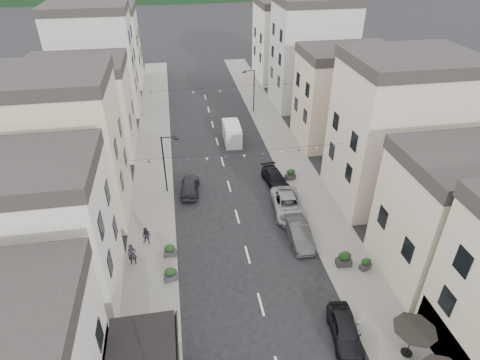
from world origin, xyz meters
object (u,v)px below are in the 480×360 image
object	(u,v)px
parked_car_e	(190,186)
pedestrian_a	(132,254)
parked_car_d	(275,178)
pedestrian_b	(147,236)
delivery_van	(232,133)
parked_car_b	(299,233)
parked_car_c	(288,205)
parked_car_a	(345,330)

from	to	relation	value
parked_car_e	pedestrian_a	distance (m)	10.36
parked_car_d	pedestrian_b	distance (m)	14.29
parked_car_e	delivery_van	world-z (taller)	delivery_van
parked_car_d	pedestrian_a	distance (m)	16.30
pedestrian_a	pedestrian_b	xyz separation A→B (m)	(0.99, 2.18, -0.14)
parked_car_b	parked_car_c	world-z (taller)	parked_car_b
delivery_van	parked_car_b	bearing A→B (deg)	-80.04
delivery_van	parked_car_c	bearing A→B (deg)	-77.44
delivery_van	parked_car_d	bearing A→B (deg)	-72.64
parked_car_b	parked_car_d	distance (m)	8.69
pedestrian_b	parked_car_c	bearing A→B (deg)	30.24
parked_car_b	parked_car_d	world-z (taller)	parked_car_b
parked_car_e	delivery_van	size ratio (longest dim) A/B	0.87
parked_car_a	delivery_van	world-z (taller)	delivery_van
parked_car_e	pedestrian_b	bearing A→B (deg)	67.80
parked_car_d	pedestrian_b	size ratio (longest dim) A/B	2.90
parked_car_a	parked_car_d	distance (m)	18.12
parked_car_e	pedestrian_b	distance (m)	7.97
parked_car_b	pedestrian_a	world-z (taller)	pedestrian_a
parked_car_b	parked_car_c	size ratio (longest dim) A/B	0.85
parked_car_b	pedestrian_a	bearing A→B (deg)	-176.64
parked_car_a	parked_car_b	size ratio (longest dim) A/B	0.90
parked_car_b	parked_car_e	world-z (taller)	parked_car_b
pedestrian_b	parked_car_e	bearing A→B (deg)	80.02
parked_car_e	delivery_van	xyz separation A→B (m)	(5.69, 10.23, 0.40)
parked_car_e	pedestrian_a	world-z (taller)	pedestrian_a
parked_car_c	parked_car_d	xyz separation A→B (m)	(0.00, 4.72, -0.11)
parked_car_b	pedestrian_a	size ratio (longest dim) A/B	2.54
parked_car_b	parked_car_e	distance (m)	11.96
parked_car_c	pedestrian_b	bearing A→B (deg)	-164.52
parked_car_b	parked_car_e	size ratio (longest dim) A/B	1.10
parked_car_a	parked_car_e	world-z (taller)	parked_car_e
parked_car_e	parked_car_b	bearing A→B (deg)	141.61
pedestrian_b	parked_car_a	bearing A→B (deg)	-22.22
parked_car_a	parked_car_e	xyz separation A→B (m)	(-8.49, 17.98, 0.00)
parked_car_c	parked_car_e	bearing A→B (deg)	156.37
parked_car_c	pedestrian_a	world-z (taller)	pedestrian_a
delivery_van	pedestrian_b	bearing A→B (deg)	-117.38
parked_car_c	parked_car_b	bearing A→B (deg)	-87.11
delivery_van	pedestrian_b	world-z (taller)	delivery_van
delivery_van	pedestrian_a	xyz separation A→B (m)	(-10.60, -19.35, -0.09)
parked_car_d	pedestrian_a	size ratio (longest dim) A/B	2.45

